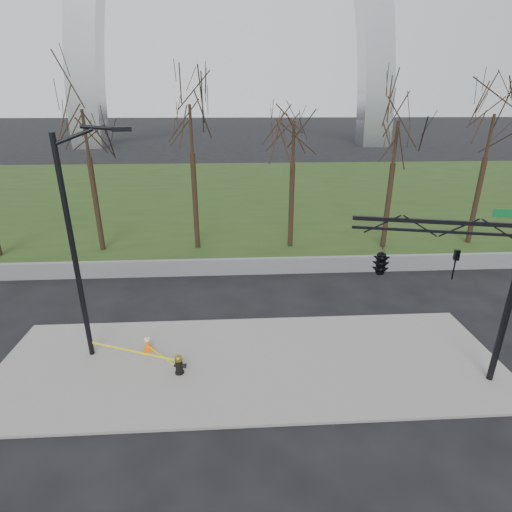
{
  "coord_description": "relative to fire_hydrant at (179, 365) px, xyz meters",
  "views": [
    {
      "loc": [
        -0.5,
        -11.74,
        8.83
      ],
      "look_at": [
        0.3,
        2.0,
        3.41
      ],
      "focal_mm": 27.43,
      "sensor_mm": 36.0,
      "label": 1
    }
  ],
  "objects": [
    {
      "name": "traffic_signal_mast",
      "position": [
        7.38,
        -0.14,
        3.7
      ],
      "size": [
        4.97,
        2.54,
        6.0
      ],
      "rotation": [
        0.0,
        0.0,
        -0.24
      ],
      "color": "black",
      "rests_on": "ground"
    },
    {
      "name": "street_light",
      "position": [
        -3.19,
        1.38,
        4.24
      ],
      "size": [
        2.35,
        0.74,
        8.21
      ],
      "rotation": [
        0.0,
        0.0,
        0.24
      ],
      "color": "black",
      "rests_on": "ground"
    },
    {
      "name": "sidewalk",
      "position": [
        2.48,
        0.5,
        -0.4
      ],
      "size": [
        18.0,
        6.0,
        0.1
      ],
      "primitive_type": "cube",
      "color": "gray",
      "rests_on": "ground"
    },
    {
      "name": "ground",
      "position": [
        2.48,
        0.5,
        -0.45
      ],
      "size": [
        500.0,
        500.0,
        0.0
      ],
      "primitive_type": "plane",
      "color": "black",
      "rests_on": "ground"
    },
    {
      "name": "traffic_cone",
      "position": [
        -1.36,
        1.43,
        -0.02
      ],
      "size": [
        0.36,
        0.36,
        0.67
      ],
      "rotation": [
        0.0,
        0.0,
        0.04
      ],
      "color": "#FF620D",
      "rests_on": "sidewalk"
    },
    {
      "name": "grass_strip",
      "position": [
        2.48,
        30.5,
        -0.42
      ],
      "size": [
        120.0,
        40.0,
        0.06
      ],
      "primitive_type": "cube",
      "color": "#213714",
      "rests_on": "ground"
    },
    {
      "name": "guardrail",
      "position": [
        2.48,
        8.5,
        -0.0
      ],
      "size": [
        60.0,
        0.3,
        0.9
      ],
      "primitive_type": "cube",
      "color": "#59595B",
      "rests_on": "ground"
    },
    {
      "name": "tree_row",
      "position": [
        8.64,
        12.5,
        4.35
      ],
      "size": [
        58.31,
        4.0,
        9.61
      ],
      "color": "black",
      "rests_on": "ground"
    },
    {
      "name": "caution_tape",
      "position": [
        -1.35,
        0.68,
        0.04
      ],
      "size": [
        3.4,
        1.43,
        0.4
      ],
      "color": "yellow",
      "rests_on": "ground"
    },
    {
      "name": "fire_hydrant",
      "position": [
        0.0,
        0.0,
        0.0
      ],
      "size": [
        0.48,
        0.31,
        0.77
      ],
      "rotation": [
        0.0,
        0.0,
        -0.17
      ],
      "color": "black",
      "rests_on": "sidewalk"
    }
  ]
}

